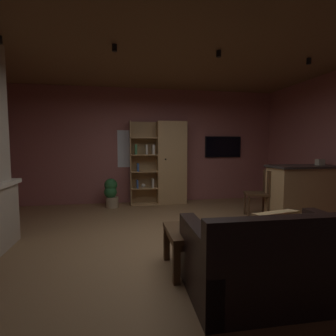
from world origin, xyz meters
name	(u,v)px	position (x,y,z in m)	size (l,w,h in m)	color
floor	(173,245)	(0.00, 0.00, -0.01)	(6.37, 5.78, 0.02)	olive
wall_back	(150,146)	(0.00, 2.92, 1.38)	(6.49, 0.06, 2.76)	#9E5B56
ceiling	(173,40)	(0.00, 0.00, 2.77)	(6.37, 5.78, 0.02)	brown
window_pane_back	(131,149)	(-0.47, 2.89, 1.32)	(0.64, 0.01, 0.89)	white
bookshelf_cabinet	(167,163)	(0.39, 2.65, 0.97)	(1.33, 0.41, 1.96)	tan
kitchen_bar_counter	(309,193)	(2.74, 0.76, 0.52)	(1.49, 0.64, 1.03)	tan
tissue_box	(320,162)	(2.95, 0.76, 1.08)	(0.12, 0.12, 0.11)	#BFB299
leather_couch	(275,262)	(0.70, -1.37, 0.30)	(1.61, 0.96, 0.84)	black
coffee_table	(193,237)	(0.07, -0.75, 0.37)	(0.58, 0.66, 0.46)	#4C331E
table_book_0	(190,228)	(0.05, -0.72, 0.47)	(0.14, 0.10, 0.02)	#2D4C8C
table_book_1	(188,227)	(0.01, -0.78, 0.49)	(0.13, 0.09, 0.03)	beige
table_book_2	(192,223)	(0.07, -0.73, 0.52)	(0.11, 0.10, 0.03)	black
dining_chair	(261,190)	(1.95, 1.09, 0.53)	(0.52, 0.52, 0.92)	#4C331E
potted_floor_plant	(111,192)	(-0.94, 2.43, 0.34)	(0.32, 0.32, 0.65)	#9E896B
wall_mounted_tv	(223,147)	(1.88, 2.86, 1.36)	(0.95, 0.06, 0.53)	black
track_light_spot_1	(115,48)	(-0.77, 0.18, 2.69)	(0.07, 0.07, 0.09)	black
track_light_spot_2	(219,54)	(0.69, 0.14, 2.69)	(0.07, 0.07, 0.09)	black
track_light_spot_3	(309,61)	(2.19, 0.21, 2.69)	(0.07, 0.07, 0.09)	black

